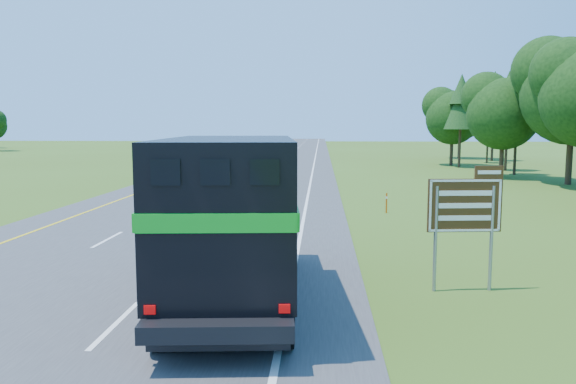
{
  "coord_description": "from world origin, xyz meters",
  "views": [
    {
      "loc": [
        6.3,
        -9.62,
        4.36
      ],
      "look_at": [
        4.93,
        13.66,
        1.6
      ],
      "focal_mm": 35.0,
      "sensor_mm": 36.0,
      "label": 1
    }
  ],
  "objects_px": {
    "white_suv": "(217,160)",
    "exit_sign": "(466,210)",
    "horse_truck": "(233,214)",
    "far_car": "(275,142)"
  },
  "relations": [
    {
      "from": "exit_sign",
      "to": "horse_truck",
      "type": "bearing_deg",
      "value": -174.69
    },
    {
      "from": "horse_truck",
      "to": "white_suv",
      "type": "relative_size",
      "value": 1.5
    },
    {
      "from": "horse_truck",
      "to": "exit_sign",
      "type": "distance_m",
      "value": 6.08
    },
    {
      "from": "horse_truck",
      "to": "exit_sign",
      "type": "xyz_separation_m",
      "value": [
        5.96,
        1.19,
        -0.04
      ]
    },
    {
      "from": "white_suv",
      "to": "far_car",
      "type": "xyz_separation_m",
      "value": [
        0.44,
        66.29,
        0.03
      ]
    },
    {
      "from": "exit_sign",
      "to": "far_car",
      "type": "bearing_deg",
      "value": 91.32
    },
    {
      "from": "horse_truck",
      "to": "far_car",
      "type": "xyz_separation_m",
      "value": [
        -7.85,
        108.74,
        -1.27
      ]
    },
    {
      "from": "horse_truck",
      "to": "exit_sign",
      "type": "bearing_deg",
      "value": 6.35
    },
    {
      "from": "white_suv",
      "to": "exit_sign",
      "type": "height_order",
      "value": "exit_sign"
    },
    {
      "from": "white_suv",
      "to": "exit_sign",
      "type": "bearing_deg",
      "value": -67.71
    }
  ]
}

